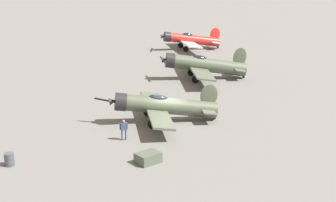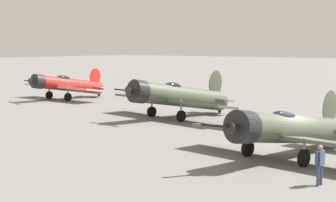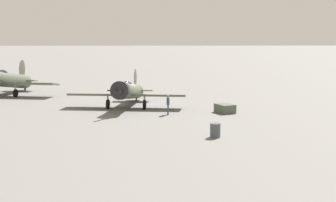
{
  "view_description": "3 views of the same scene",
  "coord_description": "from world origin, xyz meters",
  "px_view_note": "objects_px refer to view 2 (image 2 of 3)",
  "views": [
    {
      "loc": [
        -38.86,
        10.9,
        13.66
      ],
      "look_at": [
        0.0,
        0.0,
        1.8
      ],
      "focal_mm": 54.25,
      "sensor_mm": 36.0,
      "label": 1
    },
    {
      "loc": [
        -11.78,
        24.27,
        5.45
      ],
      "look_at": [
        11.84,
        -4.93,
        1.6
      ],
      "focal_mm": 58.19,
      "sensor_mm": 36.0,
      "label": 2
    },
    {
      "loc": [
        -2.08,
        41.02,
        6.45
      ],
      "look_at": [
        -3.3,
        4.39,
        1.1
      ],
      "focal_mm": 49.95,
      "sensor_mm": 36.0,
      "label": 3
    }
  ],
  "objects_px": {
    "airplane_far_line": "(66,85)",
    "airplane_mid_apron": "(177,96)",
    "ground_crew_mechanic": "(320,161)",
    "airplane_foreground": "(287,129)"
  },
  "relations": [
    {
      "from": "ground_crew_mechanic",
      "to": "airplane_foreground",
      "type": "bearing_deg",
      "value": -48.82
    },
    {
      "from": "airplane_mid_apron",
      "to": "airplane_far_line",
      "type": "height_order",
      "value": "airplane_mid_apron"
    },
    {
      "from": "airplane_foreground",
      "to": "airplane_mid_apron",
      "type": "height_order",
      "value": "airplane_mid_apron"
    },
    {
      "from": "airplane_far_line",
      "to": "airplane_mid_apron",
      "type": "bearing_deg",
      "value": 79.88
    },
    {
      "from": "ground_crew_mechanic",
      "to": "airplane_mid_apron",
      "type": "bearing_deg",
      "value": -35.67
    },
    {
      "from": "airplane_foreground",
      "to": "airplane_far_line",
      "type": "xyz_separation_m",
      "value": [
        30.68,
        -12.35,
        0.06
      ]
    },
    {
      "from": "airplane_far_line",
      "to": "airplane_foreground",
      "type": "bearing_deg",
      "value": 71.27
    },
    {
      "from": "airplane_foreground",
      "to": "airplane_mid_apron",
      "type": "relative_size",
      "value": 0.88
    },
    {
      "from": "airplane_far_line",
      "to": "ground_crew_mechanic",
      "type": "distance_m",
      "value": 37.74
    },
    {
      "from": "airplane_foreground",
      "to": "airplane_mid_apron",
      "type": "distance_m",
      "value": 15.56
    }
  ]
}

